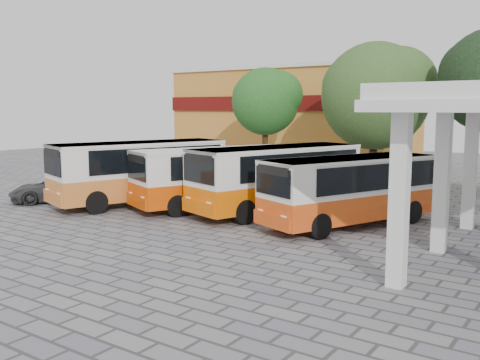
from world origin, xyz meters
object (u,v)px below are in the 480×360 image
Objects in this scene: bus_far_right at (350,186)px; bus_far_left at (140,168)px; parked_car at (56,189)px; bus_centre_left at (215,174)px; bus_centre_right at (277,175)px.

bus_far_left is at bearing -150.49° from bus_far_right.
bus_far_right is (10.72, 1.26, -0.17)m from bus_far_left.
bus_centre_left is at bearing 54.82° from parked_car.
parked_car is (-7.91, -3.27, -1.03)m from bus_centre_left.
bus_centre_left is 1.02× the size of bus_far_right.
bus_centre_right is 1.08× the size of bus_far_right.
bus_far_left is 1.02× the size of bus_centre_right.
bus_centre_left is at bearing -158.02° from bus_far_right.
bus_far_left is 3.97m from bus_centre_left.
bus_centre_right is at bearing 34.87° from bus_centre_left.
bus_far_right reaches higher than parked_car.
bus_far_left is at bearing -136.13° from bus_centre_left.
parked_car is at bearing -133.73° from bus_centre_left.
bus_centre_left reaches higher than bus_far_right.
bus_far_left reaches higher than bus_centre_right.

